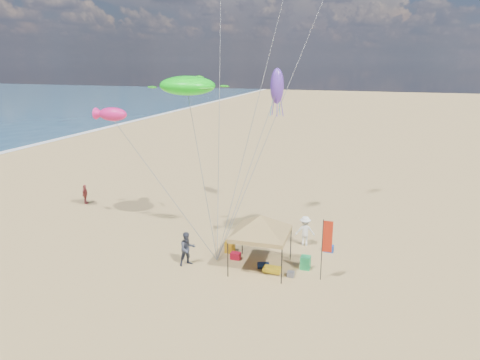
{
  "coord_description": "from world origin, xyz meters",
  "views": [
    {
      "loc": [
        7.51,
        -19.95,
        10.67
      ],
      "look_at": [
        0.0,
        3.0,
        4.0
      ],
      "focal_mm": 32.74,
      "sensor_mm": 36.0,
      "label": 1
    }
  ],
  "objects_px": {
    "cooler_red": "(236,256)",
    "person_near_a": "(263,229)",
    "canopy_tent": "(261,217)",
    "person_near_b": "(187,249)",
    "beach_cart": "(272,269)",
    "chair_yellow": "(230,246)",
    "person_far_a": "(85,194)",
    "chair_green": "(305,263)",
    "person_near_c": "(305,231)",
    "cooler_blue": "(329,248)",
    "feather_flag": "(326,240)"
  },
  "relations": [
    {
      "from": "feather_flag",
      "to": "chair_yellow",
      "type": "height_order",
      "value": "feather_flag"
    },
    {
      "from": "person_far_a",
      "to": "beach_cart",
      "type": "bearing_deg",
      "value": -128.49
    },
    {
      "from": "person_near_c",
      "to": "chair_green",
      "type": "bearing_deg",
      "value": 86.47
    },
    {
      "from": "person_near_b",
      "to": "person_far_a",
      "type": "relative_size",
      "value": 1.25
    },
    {
      "from": "beach_cart",
      "to": "person_far_a",
      "type": "xyz_separation_m",
      "value": [
        -16.36,
        6.56,
        0.55
      ]
    },
    {
      "from": "canopy_tent",
      "to": "chair_green",
      "type": "distance_m",
      "value": 3.45
    },
    {
      "from": "person_near_c",
      "to": "person_far_a",
      "type": "height_order",
      "value": "person_near_c"
    },
    {
      "from": "person_near_a",
      "to": "person_far_a",
      "type": "bearing_deg",
      "value": -30.77
    },
    {
      "from": "feather_flag",
      "to": "beach_cart",
      "type": "distance_m",
      "value": 3.28
    },
    {
      "from": "person_near_a",
      "to": "person_near_c",
      "type": "xyz_separation_m",
      "value": [
        2.51,
        0.23,
        0.08
      ]
    },
    {
      "from": "person_near_a",
      "to": "person_far_a",
      "type": "height_order",
      "value": "person_near_a"
    },
    {
      "from": "cooler_blue",
      "to": "beach_cart",
      "type": "height_order",
      "value": "cooler_blue"
    },
    {
      "from": "canopy_tent",
      "to": "person_far_a",
      "type": "distance_m",
      "value": 16.93
    },
    {
      "from": "chair_yellow",
      "to": "person_near_b",
      "type": "distance_m",
      "value": 2.81
    },
    {
      "from": "beach_cart",
      "to": "person_near_a",
      "type": "relative_size",
      "value": 0.55
    },
    {
      "from": "canopy_tent",
      "to": "person_near_c",
      "type": "bearing_deg",
      "value": 64.95
    },
    {
      "from": "canopy_tent",
      "to": "cooler_red",
      "type": "xyz_separation_m",
      "value": [
        -1.58,
        0.59,
        -2.66
      ]
    },
    {
      "from": "cooler_blue",
      "to": "person_near_b",
      "type": "relative_size",
      "value": 0.29
    },
    {
      "from": "person_far_a",
      "to": "chair_green",
      "type": "bearing_deg",
      "value": -123.86
    },
    {
      "from": "chair_green",
      "to": "person_near_c",
      "type": "bearing_deg",
      "value": 100.78
    },
    {
      "from": "person_near_a",
      "to": "person_far_a",
      "type": "distance_m",
      "value": 15.07
    },
    {
      "from": "cooler_red",
      "to": "person_near_a",
      "type": "height_order",
      "value": "person_near_a"
    },
    {
      "from": "canopy_tent",
      "to": "beach_cart",
      "type": "xyz_separation_m",
      "value": [
        0.74,
        -0.37,
        -2.65
      ]
    },
    {
      "from": "chair_green",
      "to": "person_near_a",
      "type": "height_order",
      "value": "person_near_a"
    },
    {
      "from": "cooler_red",
      "to": "person_near_b",
      "type": "bearing_deg",
      "value": -146.51
    },
    {
      "from": "cooler_blue",
      "to": "person_near_b",
      "type": "height_order",
      "value": "person_near_b"
    },
    {
      "from": "canopy_tent",
      "to": "person_near_b",
      "type": "relative_size",
      "value": 2.97
    },
    {
      "from": "beach_cart",
      "to": "person_near_a",
      "type": "height_order",
      "value": "person_near_a"
    },
    {
      "from": "chair_green",
      "to": "person_far_a",
      "type": "distance_m",
      "value": 18.74
    },
    {
      "from": "feather_flag",
      "to": "person_near_a",
      "type": "xyz_separation_m",
      "value": [
        -4.18,
        3.73,
        -1.32
      ]
    },
    {
      "from": "beach_cart",
      "to": "person_near_b",
      "type": "xyz_separation_m",
      "value": [
        -4.54,
        -0.51,
        0.73
      ]
    },
    {
      "from": "cooler_blue",
      "to": "person_far_a",
      "type": "relative_size",
      "value": 0.36
    },
    {
      "from": "beach_cart",
      "to": "person_near_a",
      "type": "bearing_deg",
      "value": 112.13
    },
    {
      "from": "beach_cart",
      "to": "person_near_b",
      "type": "height_order",
      "value": "person_near_b"
    },
    {
      "from": "cooler_red",
      "to": "chair_yellow",
      "type": "bearing_deg",
      "value": 128.33
    },
    {
      "from": "cooler_red",
      "to": "person_near_b",
      "type": "xyz_separation_m",
      "value": [
        -2.22,
        -1.47,
        0.74
      ]
    },
    {
      "from": "chair_yellow",
      "to": "person_near_a",
      "type": "relative_size",
      "value": 0.43
    },
    {
      "from": "beach_cart",
      "to": "person_near_c",
      "type": "distance_m",
      "value": 4.2
    },
    {
      "from": "cooler_blue",
      "to": "person_near_a",
      "type": "relative_size",
      "value": 0.33
    },
    {
      "from": "feather_flag",
      "to": "chair_yellow",
      "type": "distance_m",
      "value": 6.09
    },
    {
      "from": "feather_flag",
      "to": "cooler_red",
      "type": "bearing_deg",
      "value": 169.67
    },
    {
      "from": "person_near_c",
      "to": "person_near_a",
      "type": "bearing_deg",
      "value": -9.04
    },
    {
      "from": "cooler_red",
      "to": "chair_green",
      "type": "relative_size",
      "value": 0.77
    },
    {
      "from": "feather_flag",
      "to": "cooler_red",
      "type": "xyz_separation_m",
      "value": [
        -4.97,
        0.91,
        -1.96
      ]
    },
    {
      "from": "chair_green",
      "to": "person_near_c",
      "type": "height_order",
      "value": "person_near_c"
    },
    {
      "from": "chair_green",
      "to": "chair_yellow",
      "type": "relative_size",
      "value": 1.0
    },
    {
      "from": "chair_yellow",
      "to": "person_near_c",
      "type": "distance_m",
      "value": 4.56
    },
    {
      "from": "canopy_tent",
      "to": "chair_yellow",
      "type": "bearing_deg",
      "value": 148.19
    },
    {
      "from": "person_near_a",
      "to": "person_near_b",
      "type": "bearing_deg",
      "value": 34.9
    },
    {
      "from": "cooler_red",
      "to": "beach_cart",
      "type": "bearing_deg",
      "value": -22.48
    }
  ]
}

